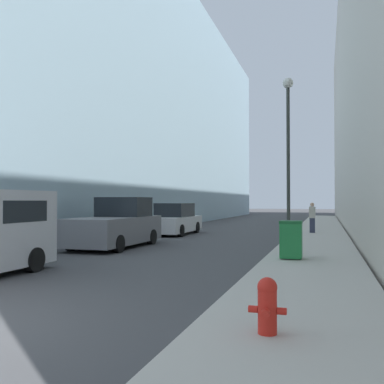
# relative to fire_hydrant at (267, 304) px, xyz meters

# --- Properties ---
(sidewalk_right) EXTENTS (2.81, 60.00, 0.16)m
(sidewalk_right) POSITION_rel_fire_hydrant_xyz_m (0.35, 16.91, -0.45)
(sidewalk_right) COLOR #B7B2A8
(sidewalk_right) RESTS_ON ground
(building_left_glass) EXTENTS (12.00, 60.00, 19.42)m
(building_left_glass) POSITION_rel_fire_hydrant_xyz_m (-15.71, 24.91, 9.17)
(building_left_glass) COLOR #99B7C6
(building_left_glass) RESTS_ON ground
(fire_hydrant) EXTENTS (0.48, 0.37, 0.72)m
(fire_hydrant) POSITION_rel_fire_hydrant_xyz_m (0.00, 0.00, 0.00)
(fire_hydrant) COLOR red
(fire_hydrant) RESTS_ON sidewalk_right
(trash_bin) EXTENTS (0.64, 0.65, 1.11)m
(trash_bin) POSITION_rel_fire_hydrant_xyz_m (-0.26, 7.35, 0.20)
(trash_bin) COLOR #1E7538
(trash_bin) RESTS_ON sidewalk_right
(lamppost) EXTENTS (0.41, 0.41, 6.46)m
(lamppost) POSITION_rel_fire_hydrant_xyz_m (-0.65, 11.26, 3.57)
(lamppost) COLOR #2D332D
(lamppost) RESTS_ON sidewalk_right
(pickup_truck) EXTENTS (2.20, 4.97, 2.01)m
(pickup_truck) POSITION_rel_fire_hydrant_xyz_m (-7.40, 10.08, 0.31)
(pickup_truck) COLOR slate
(pickup_truck) RESTS_ON ground
(parked_sedan_near) EXTENTS (1.88, 4.74, 1.74)m
(parked_sedan_near) POSITION_rel_fire_hydrant_xyz_m (-7.34, 17.00, 0.25)
(parked_sedan_near) COLOR silver
(parked_sedan_near) RESTS_ON ground
(pedestrian_on_sidewalk) EXTENTS (0.33, 0.21, 1.61)m
(pedestrian_on_sidewalk) POSITION_rel_fire_hydrant_xyz_m (0.01, 18.30, 0.43)
(pedestrian_on_sidewalk) COLOR #2D3347
(pedestrian_on_sidewalk) RESTS_ON sidewalk_right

